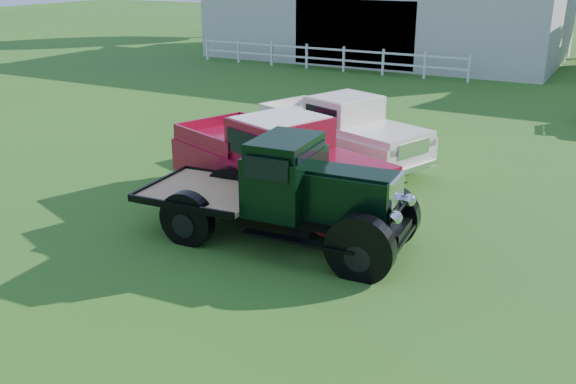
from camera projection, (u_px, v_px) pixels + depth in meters
The scene contains 6 objects.
ground at pixel (246, 266), 11.33m from camera, with size 120.00×120.00×0.00m, color #315B22.
shed_left at pixel (390, 4), 34.97m from camera, with size 18.80×10.20×5.60m, color #A9A797, non-canonical shape.
fence_rail at pixel (325, 58), 31.22m from camera, with size 14.20×0.16×1.20m, color white, non-canonical shape.
vintage_flatbed at pixel (280, 191), 11.98m from camera, with size 5.22×2.07×2.07m, color black, non-canonical shape.
red_pickup at pixel (277, 161), 13.84m from camera, with size 5.54×2.13×2.02m, color maroon, non-canonical shape.
white_pickup at pixel (341, 131), 16.63m from camera, with size 4.93×1.91×1.81m, color silver, non-canonical shape.
Camera 1 is at (5.54, -8.59, 5.10)m, focal length 40.00 mm.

